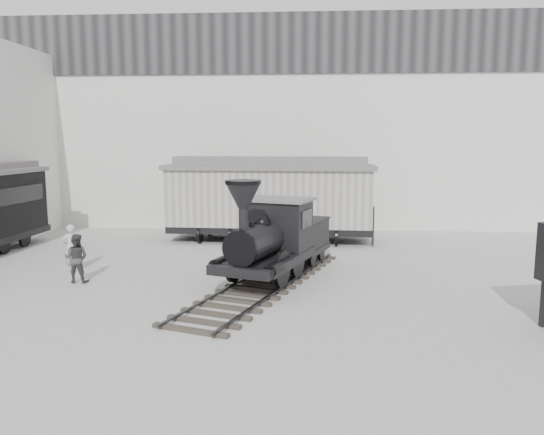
# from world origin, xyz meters

# --- Properties ---
(ground) EXTENTS (90.00, 90.00, 0.00)m
(ground) POSITION_xyz_m (0.00, 0.00, 0.00)
(ground) COLOR #9E9E9B
(north_wall) EXTENTS (34.00, 2.51, 11.00)m
(north_wall) POSITION_xyz_m (0.00, 14.98, 5.55)
(north_wall) COLOR silver
(north_wall) RESTS_ON ground
(locomotive) EXTENTS (5.16, 9.84, 3.42)m
(locomotive) POSITION_xyz_m (1.05, 3.53, 1.26)
(locomotive) COLOR #2E2623
(locomotive) RESTS_ON ground
(boxcar) EXTENTS (9.69, 3.39, 3.92)m
(boxcar) POSITION_xyz_m (0.44, 10.64, 2.06)
(boxcar) COLOR black
(boxcar) RESTS_ON ground
(visitor_a) EXTENTS (0.74, 0.65, 1.70)m
(visitor_a) POSITION_xyz_m (-6.27, 4.34, 0.85)
(visitor_a) COLOR silver
(visitor_a) RESTS_ON ground
(visitor_b) EXTENTS (0.80, 0.62, 1.62)m
(visitor_b) POSITION_xyz_m (-5.42, 2.85, 0.81)
(visitor_b) COLOR #3A3A3B
(visitor_b) RESTS_ON ground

